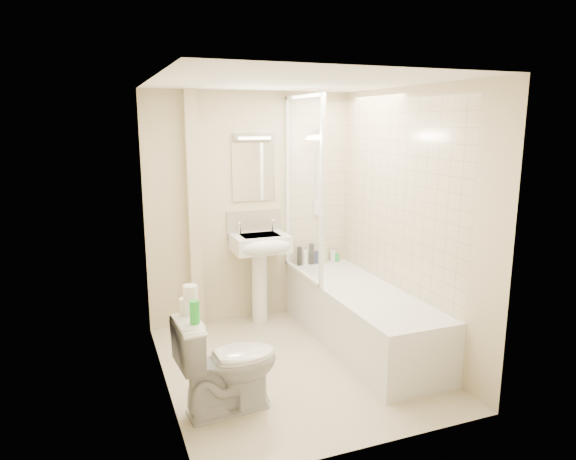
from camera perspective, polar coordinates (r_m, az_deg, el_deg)
name	(u,v)px	position (r m, az deg, el deg)	size (l,w,h in m)	color
floor	(295,365)	(4.66, 0.79, -14.77)	(2.50, 2.50, 0.00)	beige
wall_back	(251,208)	(5.42, -4.08, 2.42)	(2.20, 0.02, 2.40)	beige
wall_left	(160,243)	(3.99, -14.00, -1.37)	(0.02, 2.50, 2.40)	beige
wall_right	(408,222)	(4.77, 13.21, 0.82)	(0.02, 2.50, 2.40)	beige
ceiling	(296,82)	(4.17, 0.89, 16.15)	(2.20, 2.50, 0.02)	white
tile_back	(317,184)	(5.63, 3.26, 5.12)	(0.70, 0.01, 1.75)	beige
tile_right	(396,195)	(4.89, 11.91, 3.83)	(0.01, 2.10, 1.75)	beige
pipe_boxing	(194,213)	(5.21, -10.42, 1.88)	(0.12, 0.12, 2.40)	beige
splashback	(254,224)	(5.44, -3.77, 0.66)	(0.60, 0.01, 0.30)	beige
mirror	(254,172)	(5.36, -3.85, 6.43)	(0.46, 0.01, 0.60)	white
strip_light	(254,136)	(5.32, -3.83, 10.38)	(0.42, 0.07, 0.07)	silver
bathtub	(360,315)	(5.00, 8.04, -9.32)	(0.70, 2.10, 0.55)	white
shower_screen	(303,188)	(5.09, 1.69, 4.68)	(0.04, 0.92, 1.80)	white
shower_fixture	(319,173)	(5.58, 3.45, 6.29)	(0.10, 0.16, 0.99)	white
pedestal_sink	(261,254)	(5.29, -3.00, -2.63)	(0.56, 0.51, 1.08)	white
bottle_black_a	(299,256)	(5.62, 1.29, -2.91)	(0.06, 0.06, 0.21)	black
bottle_white_a	(305,257)	(5.65, 1.92, -3.06)	(0.05, 0.05, 0.16)	white
bottle_black_b	(312,254)	(5.67, 2.64, -2.67)	(0.05, 0.05, 0.23)	black
bottle_blue	(317,257)	(5.70, 3.19, -3.04)	(0.05, 0.05, 0.14)	navy
bottle_cream	(325,255)	(5.74, 4.08, -2.78)	(0.07, 0.07, 0.18)	beige
bottle_white_b	(333,256)	(5.79, 5.00, -2.90)	(0.06, 0.06, 0.13)	silver
bottle_green	(337,257)	(5.81, 5.43, -3.05)	(0.06, 0.06, 0.09)	green
toilet	(228,362)	(3.88, -6.69, -14.41)	(0.77, 0.48, 0.75)	white
toilet_roll_lower	(187,306)	(3.77, -11.12, -8.29)	(0.11, 0.11, 0.11)	white
toilet_roll_upper	(190,292)	(3.71, -10.80, -6.83)	(0.10, 0.10, 0.10)	white
green_bottle	(195,312)	(3.57, -10.34, -8.97)	(0.07, 0.07, 0.16)	green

